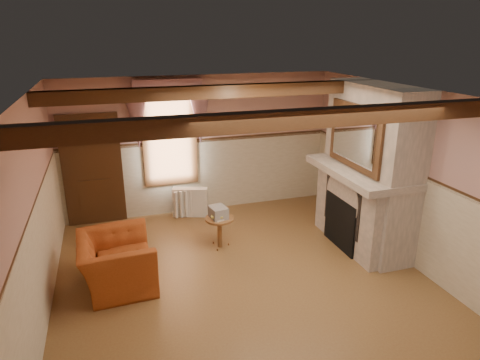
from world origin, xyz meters
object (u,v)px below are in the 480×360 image
object	(u,v)px
bowl	(363,166)
mantel_clock	(337,150)
radiator	(190,202)
oil_lamp	(342,150)
armchair	(117,262)
side_table	(220,232)

from	to	relation	value
bowl	mantel_clock	xyz separation A→B (m)	(0.00, 0.84, 0.05)
radiator	oil_lamp	world-z (taller)	oil_lamp
armchair	bowl	world-z (taller)	bowl
bowl	oil_lamp	world-z (taller)	oil_lamp
radiator	bowl	size ratio (longest dim) A/B	1.91
mantel_clock	oil_lamp	size ratio (longest dim) A/B	0.86
armchair	bowl	bearing A→B (deg)	-91.83
armchair	side_table	bearing A→B (deg)	-70.35
radiator	mantel_clock	distance (m)	3.10
radiator	oil_lamp	size ratio (longest dim) A/B	2.50
bowl	mantel_clock	size ratio (longest dim) A/B	1.53
radiator	oil_lamp	bearing A→B (deg)	-10.80
mantel_clock	oil_lamp	distance (m)	0.16
side_table	bowl	distance (m)	2.68
armchair	bowl	xyz separation A→B (m)	(4.06, 0.07, 1.08)
side_table	radiator	xyz separation A→B (m)	(-0.23, 1.47, 0.02)
radiator	oil_lamp	xyz separation A→B (m)	(2.54, -1.45, 1.26)
bowl	radiator	bearing A→B (deg)	139.96
side_table	bowl	world-z (taller)	bowl
side_table	oil_lamp	bearing A→B (deg)	0.62
bowl	oil_lamp	distance (m)	0.69
mantel_clock	radiator	bearing A→B (deg)	152.95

